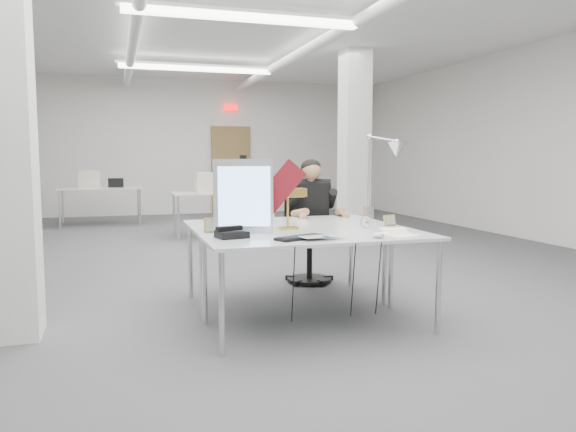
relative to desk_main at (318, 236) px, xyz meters
name	(u,v)px	position (x,y,z in m)	size (l,w,h in m)	color
room_shell	(247,129)	(0.04, 2.63, 0.95)	(10.04, 14.04, 3.24)	#474749
desk_main	(318,236)	(0.00, 0.00, 0.00)	(1.80, 0.90, 0.03)	silver
desk_second	(285,223)	(0.00, 0.90, 0.00)	(1.80, 0.90, 0.03)	silver
bg_desk_a	(219,193)	(0.20, 5.50, 0.00)	(1.60, 0.80, 0.03)	silver
bg_desk_b	(100,188)	(-1.80, 7.70, 0.00)	(1.60, 0.80, 0.03)	silver
filing_cabinet	(19,193)	(-3.50, 9.15, -0.14)	(0.45, 0.55, 1.20)	gray
office_chair	(310,231)	(0.48, 1.59, -0.18)	(0.55, 0.55, 1.12)	black
seated_person	(311,200)	(0.48, 1.54, 0.16)	(0.53, 0.66, 0.98)	black
monitor	(243,196)	(-0.54, 0.27, 0.31)	(0.48, 0.05, 0.59)	silver
pennant	(279,188)	(-0.25, 0.23, 0.37)	(0.46, 0.01, 0.19)	maroon
keyboard	(301,237)	(-0.20, -0.17, 0.02)	(0.41, 0.14, 0.02)	black
laptop	(326,238)	(-0.05, -0.29, 0.03)	(0.34, 0.22, 0.03)	silver
mouse	(379,236)	(0.37, -0.31, 0.03)	(0.09, 0.06, 0.04)	#AEAEB3
bankers_lamp	(288,209)	(-0.13, 0.39, 0.19)	(0.31, 0.12, 0.35)	#CE8B40
desk_phone	(232,234)	(-0.68, 0.04, 0.04)	(0.22, 0.19, 0.05)	black
picture_frame_left	(213,225)	(-0.76, 0.37, 0.07)	(0.16, 0.01, 0.12)	#A88848
picture_frame_right	(389,220)	(0.80, 0.36, 0.06)	(0.13, 0.01, 0.10)	tan
desk_clock	(366,222)	(0.53, 0.28, 0.06)	(0.10, 0.10, 0.03)	#B9B9BE
paper_stack_a	(397,234)	(0.59, -0.18, 0.02)	(0.22, 0.31, 0.01)	white
paper_stack_b	(398,232)	(0.64, -0.09, 0.02)	(0.17, 0.24, 0.01)	#FFDC98
paper_stack_c	(394,229)	(0.72, 0.12, 0.02)	(0.22, 0.15, 0.01)	white
beige_monitor	(248,204)	(-0.34, 0.94, 0.19)	(0.36, 0.35, 0.35)	beige
architect_lamp	(381,169)	(0.85, 0.65, 0.51)	(0.27, 0.78, 1.00)	#B8B8BC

